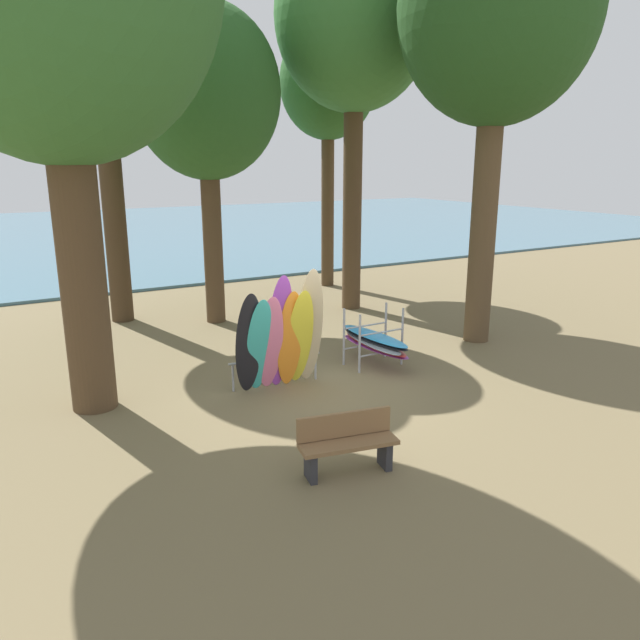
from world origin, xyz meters
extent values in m
plane|color=brown|center=(0.00, 0.00, 0.00)|extent=(80.00, 80.00, 0.00)
cube|color=#477084|center=(0.00, 28.77, 0.05)|extent=(80.00, 36.00, 0.10)
cylinder|color=#4C3823|center=(-3.79, 1.32, 2.75)|extent=(0.77, 0.77, 5.51)
cylinder|color=brown|center=(5.11, 0.95, 3.06)|extent=(0.60, 0.60, 6.11)
ellipsoid|color=#234C1E|center=(5.11, 0.95, 7.49)|extent=(4.35, 4.35, 5.01)
cylinder|color=#4C3823|center=(5.42, 8.57, 2.87)|extent=(0.43, 0.43, 5.75)
ellipsoid|color=#285623|center=(5.42, 8.57, 6.75)|extent=(3.18, 3.18, 3.65)
cylinder|color=#42301E|center=(-1.95, 7.28, 3.35)|extent=(0.59, 0.59, 6.70)
ellipsoid|color=#33662D|center=(-1.95, 7.28, 7.82)|extent=(3.56, 3.56, 4.09)
cylinder|color=#4C3823|center=(4.30, 5.33, 3.33)|extent=(0.54, 0.54, 6.65)
ellipsoid|color=#387033|center=(4.30, 5.33, 8.02)|extent=(4.33, 4.33, 4.98)
cylinder|color=#4C3823|center=(0.24, 5.88, 2.37)|extent=(0.51, 0.51, 4.75)
ellipsoid|color=#285623|center=(0.24, 5.88, 5.93)|extent=(3.76, 3.76, 4.32)
ellipsoid|color=black|center=(-1.15, 0.46, 1.00)|extent=(0.55, 0.49, 1.99)
ellipsoid|color=#38B2AD|center=(-0.94, 0.45, 0.94)|extent=(0.54, 0.54, 1.87)
ellipsoid|color=pink|center=(-0.73, 0.44, 0.95)|extent=(0.57, 0.55, 1.90)
ellipsoid|color=purple|center=(-0.52, 0.43, 1.14)|extent=(0.54, 0.51, 2.27)
ellipsoid|color=orange|center=(-0.31, 0.42, 0.97)|extent=(0.53, 0.43, 1.95)
ellipsoid|color=yellow|center=(-0.11, 0.41, 0.98)|extent=(0.58, 0.64, 1.96)
ellipsoid|color=#C6B289|center=(0.10, 0.40, 1.18)|extent=(0.63, 0.66, 2.35)
cylinder|color=#9EA0A5|center=(-1.37, 0.77, 0.28)|extent=(0.04, 0.04, 0.55)
cylinder|color=#9EA0A5|center=(0.32, 0.56, 0.28)|extent=(0.04, 0.04, 0.55)
cylinder|color=#9EA0A5|center=(-0.52, 0.66, 0.55)|extent=(1.85, 0.27, 0.04)
cylinder|color=#9EA0A5|center=(1.29, 0.41, 0.62)|extent=(0.05, 0.05, 1.25)
cylinder|color=#9EA0A5|center=(2.39, 0.41, 0.62)|extent=(0.05, 0.05, 1.25)
cylinder|color=#9EA0A5|center=(1.29, 1.01, 0.62)|extent=(0.05, 0.05, 1.25)
cylinder|color=#9EA0A5|center=(2.39, 1.01, 0.62)|extent=(0.05, 0.05, 1.25)
cylinder|color=#9EA0A5|center=(1.84, 0.41, 0.35)|extent=(1.10, 0.04, 0.04)
cylinder|color=#9EA0A5|center=(1.84, 0.41, 0.80)|extent=(1.10, 0.04, 0.04)
cylinder|color=#9EA0A5|center=(1.84, 1.01, 0.35)|extent=(1.10, 0.04, 0.04)
cylinder|color=#9EA0A5|center=(1.84, 1.01, 0.80)|extent=(1.10, 0.04, 0.04)
ellipsoid|color=purple|center=(1.89, 0.71, 0.40)|extent=(0.62, 2.13, 0.06)
ellipsoid|color=red|center=(1.89, 0.71, 0.46)|extent=(0.51, 2.10, 0.06)
ellipsoid|color=gray|center=(1.82, 0.71, 0.52)|extent=(0.65, 2.13, 0.06)
ellipsoid|color=black|center=(1.88, 0.71, 0.58)|extent=(0.60, 2.12, 0.06)
ellipsoid|color=#2D8ED1|center=(1.88, 0.71, 0.64)|extent=(0.59, 2.12, 0.06)
cube|color=#2D2D33|center=(-1.72, -2.86, 0.21)|extent=(0.16, 0.33, 0.42)
cube|color=#2D2D33|center=(-0.62, -3.08, 0.21)|extent=(0.16, 0.33, 0.42)
cube|color=olive|center=(-1.17, -2.97, 0.45)|extent=(1.45, 0.67, 0.06)
cube|color=olive|center=(-1.13, -2.79, 0.67)|extent=(1.38, 0.33, 0.36)
camera|label=1|loc=(-5.40, -9.40, 4.27)|focal=33.88mm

